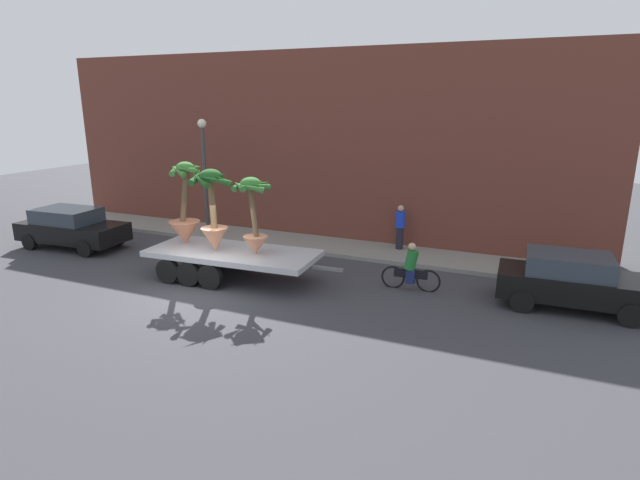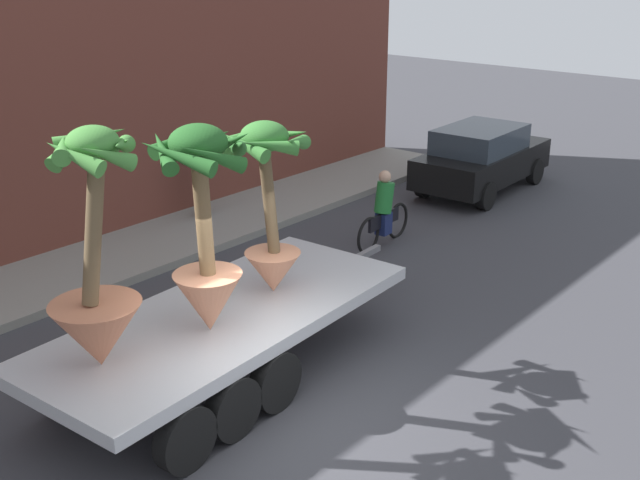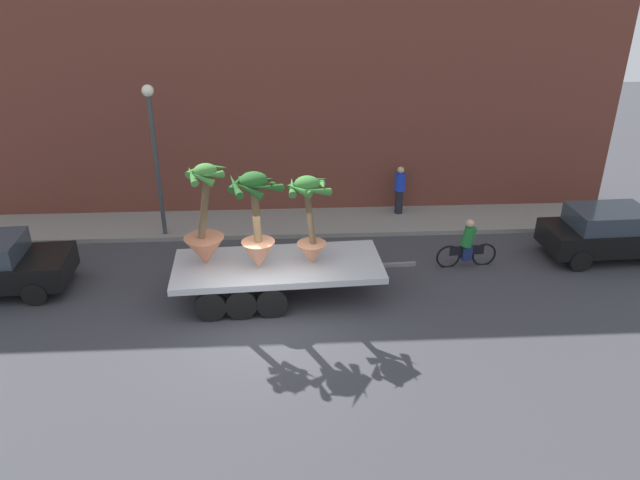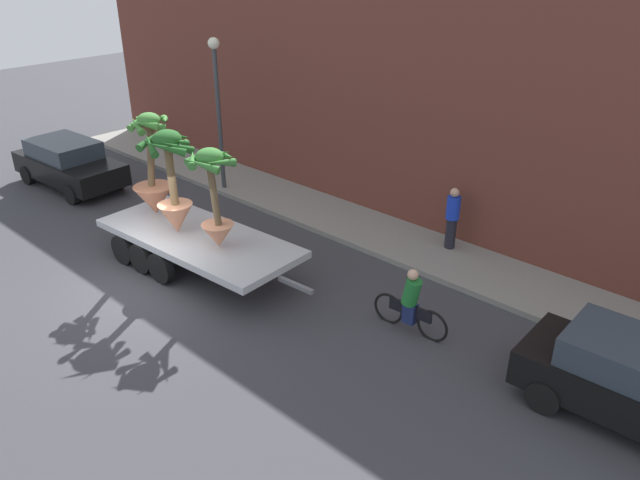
# 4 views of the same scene
# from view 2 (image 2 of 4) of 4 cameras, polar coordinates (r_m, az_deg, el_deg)

# --- Properties ---
(ground_plane) EXTENTS (60.00, 60.00, 0.00)m
(ground_plane) POSITION_cam_2_polar(r_m,az_deg,el_deg) (10.03, -2.04, -13.13)
(ground_plane) COLOR #38383D
(sidewalk) EXTENTS (24.00, 2.20, 0.15)m
(sidewalk) POSITION_cam_2_polar(r_m,az_deg,el_deg) (14.35, -20.49, -3.35)
(sidewalk) COLOR gray
(sidewalk) RESTS_ON ground
(flatbed_trailer) EXTENTS (6.62, 2.58, 0.98)m
(flatbed_trailer) POSITION_cam_2_polar(r_m,az_deg,el_deg) (10.57, -7.85, -6.72)
(flatbed_trailer) COLOR #B7BABF
(flatbed_trailer) RESTS_ON ground
(potted_palm_rear) EXTENTS (1.24, 1.31, 2.45)m
(potted_palm_rear) POSITION_cam_2_polar(r_m,az_deg,el_deg) (10.69, -3.70, 2.34)
(potted_palm_rear) COLOR tan
(potted_palm_rear) RESTS_ON flatbed_trailer
(potted_palm_middle) EXTENTS (1.47, 1.38, 2.65)m
(potted_palm_middle) POSITION_cam_2_polar(r_m,az_deg,el_deg) (9.65, -8.31, 0.30)
(potted_palm_middle) COLOR tan
(potted_palm_middle) RESTS_ON flatbed_trailer
(potted_palm_front) EXTENTS (1.31, 1.16, 2.79)m
(potted_palm_front) POSITION_cam_2_polar(r_m,az_deg,el_deg) (9.23, -15.83, -3.20)
(potted_palm_front) COLOR #C17251
(potted_palm_front) RESTS_ON flatbed_trailer
(cyclist) EXTENTS (1.84, 0.37, 1.54)m
(cyclist) POSITION_cam_2_polar(r_m,az_deg,el_deg) (15.50, 4.64, 2.02)
(cyclist) COLOR black
(cyclist) RESTS_ON ground
(parked_car) EXTENTS (4.12, 1.92, 1.58)m
(parked_car) POSITION_cam_2_polar(r_m,az_deg,el_deg) (19.32, 11.59, 5.87)
(parked_car) COLOR black
(parked_car) RESTS_ON ground
(pedestrian_near_gate) EXTENTS (0.36, 0.36, 1.71)m
(pedestrian_near_gate) POSITION_cam_2_polar(r_m,az_deg,el_deg) (16.85, -8.64, 4.70)
(pedestrian_near_gate) COLOR black
(pedestrian_near_gate) RESTS_ON sidewalk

